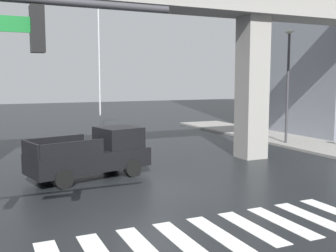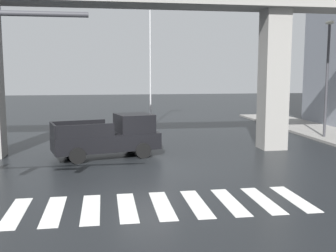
% 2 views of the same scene
% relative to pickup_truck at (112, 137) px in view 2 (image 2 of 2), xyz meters
% --- Properties ---
extents(ground_plane, '(120.00, 120.00, 0.00)m').
position_rel_pickup_truck_xyz_m(ground_plane, '(1.38, -2.86, -0.99)').
color(ground_plane, black).
extents(crosswalk_stripes, '(9.35, 2.80, 0.01)m').
position_rel_pickup_truck_xyz_m(crosswalk_stripes, '(1.38, -7.76, -0.98)').
color(crosswalk_stripes, silver).
rests_on(crosswalk_stripes, ground).
extents(elevated_overpass, '(49.48, 2.23, 8.62)m').
position_rel_pickup_truck_xyz_m(elevated_overpass, '(1.38, 0.86, 6.34)').
color(elevated_overpass, gray).
rests_on(elevated_overpass, ground).
extents(pickup_truck, '(5.41, 3.08, 2.08)m').
position_rel_pickup_truck_xyz_m(pickup_truck, '(0.00, 0.00, 0.00)').
color(pickup_truck, black).
rests_on(pickup_truck, ground).
extents(street_lamp_mid_block, '(0.44, 0.70, 7.24)m').
position_rel_pickup_truck_xyz_m(street_lamp_mid_block, '(13.21, 3.37, 3.57)').
color(street_lamp_mid_block, '#38383D').
rests_on(street_lamp_mid_block, ground).
extents(flagpole, '(1.16, 0.12, 9.96)m').
position_rel_pickup_truck_xyz_m(flagpole, '(3.29, 11.14, 4.79)').
color(flagpole, silver).
rests_on(flagpole, ground).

